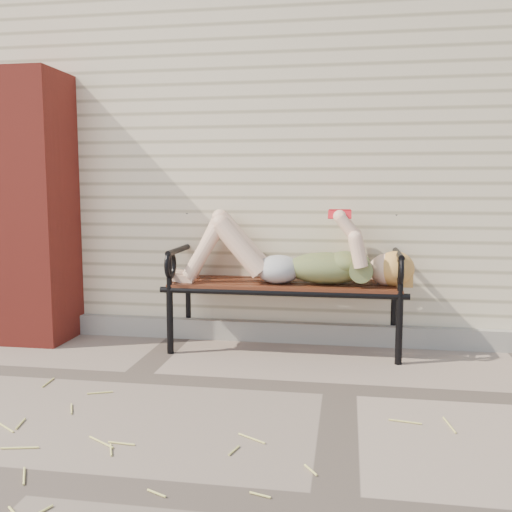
# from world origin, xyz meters

# --- Properties ---
(ground) EXTENTS (80.00, 80.00, 0.00)m
(ground) POSITION_xyz_m (0.00, 0.00, 0.00)
(ground) COLOR gray
(ground) RESTS_ON ground
(house_wall) EXTENTS (8.00, 4.00, 3.00)m
(house_wall) POSITION_xyz_m (0.00, 3.00, 1.50)
(house_wall) COLOR beige
(house_wall) RESTS_ON ground
(foundation_strip) EXTENTS (8.00, 0.10, 0.15)m
(foundation_strip) POSITION_xyz_m (0.00, 0.97, 0.07)
(foundation_strip) COLOR gray
(foundation_strip) RESTS_ON ground
(brick_pillar) EXTENTS (0.50, 0.50, 2.00)m
(brick_pillar) POSITION_xyz_m (-2.30, 0.75, 1.00)
(brick_pillar) COLOR maroon
(brick_pillar) RESTS_ON ground
(garden_bench) EXTENTS (1.77, 0.70, 1.14)m
(garden_bench) POSITION_xyz_m (-0.41, 0.88, 0.64)
(garden_bench) COLOR black
(garden_bench) RESTS_ON ground
(reading_woman) EXTENTS (1.67, 0.38, 0.53)m
(reading_woman) POSITION_xyz_m (-0.39, 0.74, 0.68)
(reading_woman) COLOR #093745
(reading_woman) RESTS_ON ground
(straw_scatter) EXTENTS (2.92, 1.73, 0.01)m
(straw_scatter) POSITION_xyz_m (-0.86, -1.11, 0.01)
(straw_scatter) COLOR #E1D86E
(straw_scatter) RESTS_ON ground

